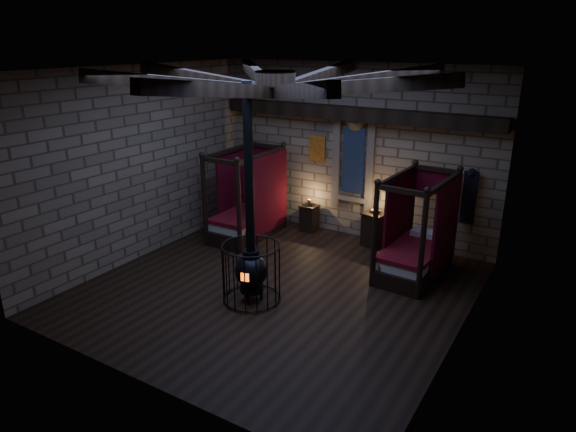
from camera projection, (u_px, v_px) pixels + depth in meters
The scene contains 8 objects.
room at pixel (278, 96), 9.06m from camera, with size 7.02×7.02×4.29m.
bed_left at pixel (248, 215), 12.79m from camera, with size 1.13×2.09×2.16m.
bed_right at pixel (416, 250), 10.69m from camera, with size 1.18×2.08×2.12m.
trunk_left at pixel (236, 234), 12.28m from camera, with size 0.88×0.66×0.58m.
trunk_right at pixel (399, 270), 10.36m from camera, with size 1.01×0.86×0.64m.
nightstand_left at pixel (309, 218), 13.14m from camera, with size 0.43×0.41×0.84m.
nightstand_right at pixel (374, 229), 12.16m from camera, with size 0.59×0.58×0.90m.
stove at pixel (251, 268), 9.53m from camera, with size 1.10×1.10×4.05m.
Camera 1 is at (4.96, -7.72, 4.71)m, focal length 32.00 mm.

